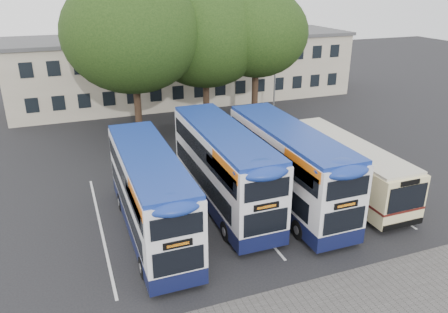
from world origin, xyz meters
TOP-DOWN VIEW (x-y plane):
  - ground at (0.00, 0.00)m, footprint 120.00×120.00m
  - bay_lines at (-3.75, 5.00)m, footprint 14.12×11.00m
  - depot_building at (0.00, 26.99)m, footprint 32.40×8.40m
  - lamp_post at (6.00, 19.97)m, footprint 0.25×1.05m
  - tree_left at (-6.65, 16.73)m, footprint 9.48×9.48m
  - tree_mid at (-1.05, 17.93)m, footprint 9.09×9.09m
  - tree_right at (2.70, 16.96)m, footprint 7.78×7.78m
  - bus_dd_left at (-8.51, 3.70)m, footprint 2.31×9.55m
  - bus_dd_mid at (-4.44, 5.14)m, footprint 2.42×9.97m
  - bus_dd_right at (-1.32, 4.11)m, footprint 2.42×9.97m
  - bus_single at (2.38, 4.40)m, footprint 2.43×9.55m

SIDE VIEW (x-z plane):
  - ground at x=0.00m, z-range 0.00..0.00m
  - bay_lines at x=-3.75m, z-range 0.00..0.01m
  - bus_single at x=2.38m, z-range 0.19..3.04m
  - bus_dd_left at x=-8.51m, z-range 0.20..4.18m
  - bus_dd_mid at x=-4.44m, z-range 0.21..4.36m
  - bus_dd_right at x=-1.32m, z-range 0.21..4.37m
  - depot_building at x=0.00m, z-range 0.05..6.25m
  - lamp_post at x=6.00m, z-range 0.55..9.61m
  - tree_mid at x=-1.05m, z-range 1.63..12.63m
  - tree_right at x=2.70m, z-range 1.96..12.53m
  - tree_left at x=-6.65m, z-range 1.78..13.42m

